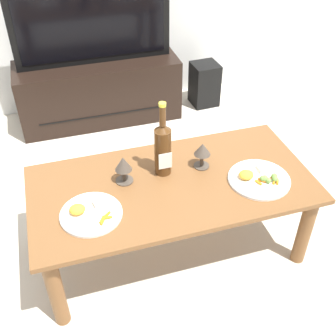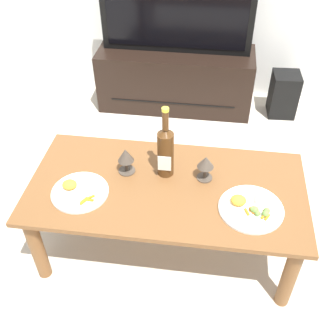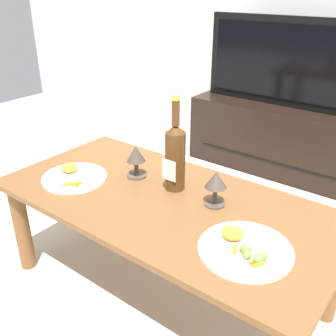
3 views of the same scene
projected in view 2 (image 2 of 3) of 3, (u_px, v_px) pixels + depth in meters
ground_plane at (167, 244)px, 2.27m from camera, size 6.40×6.40×0.00m
dining_table at (167, 197)px, 2.01m from camera, size 1.35×0.67×0.46m
tv_stand at (176, 79)px, 3.20m from camera, size 1.20×0.42×0.47m
tv_screen at (176, 14)px, 2.86m from camera, size 1.11×0.05×0.57m
floor_speaker at (284, 94)px, 3.14m from camera, size 0.21×0.21×0.35m
wine_bottle at (166, 150)px, 1.93m from camera, size 0.08×0.08×0.39m
goblet_left at (126, 157)px, 1.98m from camera, size 0.08×0.08×0.14m
goblet_right at (206, 164)px, 1.94m from camera, size 0.08×0.08×0.14m
dinner_plate_left at (79, 191)px, 1.92m from camera, size 0.27×0.27×0.05m
dinner_plate_right at (251, 208)px, 1.83m from camera, size 0.30×0.30×0.05m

